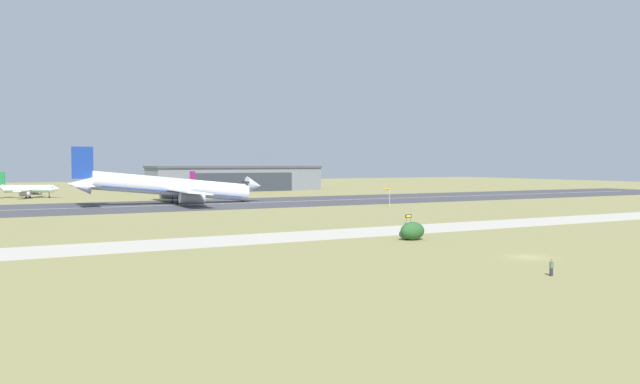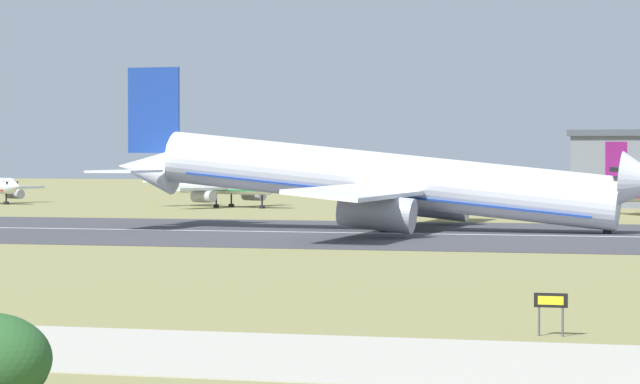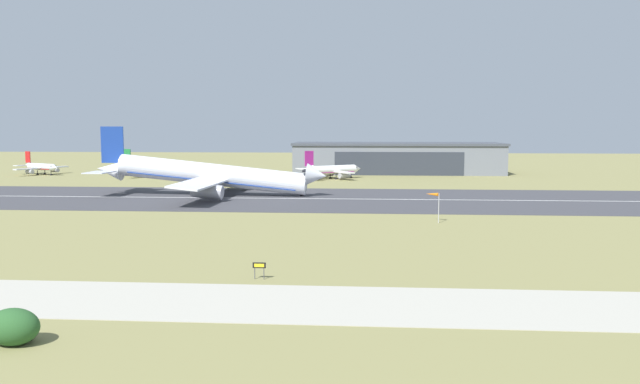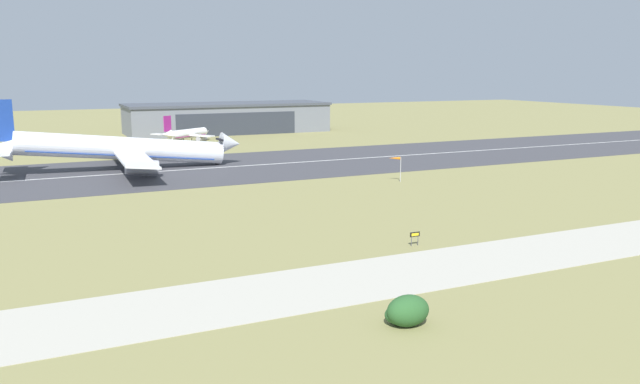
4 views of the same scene
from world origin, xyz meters
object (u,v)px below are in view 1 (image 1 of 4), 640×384
object	(u,v)px
airplane_parked_east	(207,187)
windsock_pole	(385,190)
runway_sign	(408,217)
spectator_left	(551,267)
airplane_landing	(172,187)
shrub_clump	(411,232)
airplane_parked_west	(27,189)

from	to	relation	value
airplane_parked_east	windsock_pole	distance (m)	94.26
runway_sign	spectator_left	world-z (taller)	runway_sign
spectator_left	runway_sign	bearing A→B (deg)	69.02
windsock_pole	spectator_left	xyz separation A→B (m)	(-44.43, -98.03, -3.80)
airplane_parked_east	spectator_left	bearing A→B (deg)	-96.57
airplane_parked_east	spectator_left	distance (m)	190.79
windsock_pole	spectator_left	bearing A→B (deg)	-114.38
airplane_landing	runway_sign	world-z (taller)	airplane_landing
shrub_clump	windsock_pole	bearing A→B (deg)	59.22
shrub_clump	spectator_left	bearing A→B (deg)	-99.82
airplane_landing	airplane_parked_east	distance (m)	58.13
spectator_left	airplane_parked_west	bearing A→B (deg)	102.07
airplane_parked_east	spectator_left	xyz separation A→B (m)	(-21.84, -189.52, -1.92)
windsock_pole	runway_sign	bearing A→B (deg)	-118.48
airplane_parked_west	shrub_clump	distance (m)	168.92
airplane_landing	runway_sign	bearing A→B (deg)	-72.45
shrub_clump	spectator_left	world-z (taller)	shrub_clump
airplane_landing	windsock_pole	xyz separation A→B (m)	(49.64, -40.09, -0.27)
airplane_parked_west	windsock_pole	distance (m)	129.83
airplane_parked_west	shrub_clump	bearing A→B (deg)	-73.68
runway_sign	airplane_landing	bearing A→B (deg)	107.55
airplane_landing	shrub_clump	distance (m)	105.72
airplane_parked_east	airplane_landing	bearing A→B (deg)	-117.76
runway_sign	airplane_parked_west	bearing A→B (deg)	114.14
airplane_parked_east	windsock_pole	size ratio (longest dim) A/B	4.09
airplane_landing	airplane_parked_west	bearing A→B (deg)	122.65
airplane_parked_east	windsock_pole	world-z (taller)	airplane_parked_east
airplane_landing	airplane_parked_west	size ratio (longest dim) A/B	2.56
spectator_left	airplane_parked_east	bearing A→B (deg)	83.43
spectator_left	windsock_pole	bearing A→B (deg)	65.62
airplane_parked_west	airplane_parked_east	distance (m)	63.83
airplane_landing	airplane_parked_west	world-z (taller)	airplane_landing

